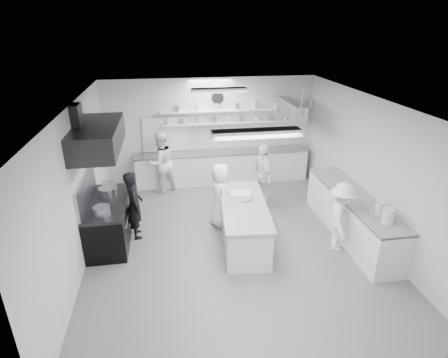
{
  "coord_description": "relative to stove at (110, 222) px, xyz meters",
  "views": [
    {
      "loc": [
        -1.26,
        -6.69,
        4.4
      ],
      "look_at": [
        -0.08,
        0.6,
        1.21
      ],
      "focal_mm": 29.19,
      "sensor_mm": 36.0,
      "label": 1
    }
  ],
  "objects": [
    {
      "name": "floor",
      "position": [
        2.6,
        -0.4,
        -0.46
      ],
      "size": [
        6.0,
        7.0,
        0.02
      ],
      "primitive_type": "cube",
      "color": "gray",
      "rests_on": "ground"
    },
    {
      "name": "ceiling",
      "position": [
        2.6,
        -0.4,
        2.56
      ],
      "size": [
        6.0,
        7.0,
        0.02
      ],
      "primitive_type": "cube",
      "color": "silver",
      "rests_on": "wall_back"
    },
    {
      "name": "wall_back",
      "position": [
        2.6,
        3.1,
        1.05
      ],
      "size": [
        6.0,
        0.04,
        3.0
      ],
      "primitive_type": "cube",
      "color": "beige",
      "rests_on": "floor"
    },
    {
      "name": "wall_front",
      "position": [
        2.6,
        -3.9,
        1.05
      ],
      "size": [
        6.0,
        0.04,
        3.0
      ],
      "primitive_type": "cube",
      "color": "beige",
      "rests_on": "floor"
    },
    {
      "name": "wall_left",
      "position": [
        -0.4,
        -0.4,
        1.05
      ],
      "size": [
        0.04,
        7.0,
        3.0
      ],
      "primitive_type": "cube",
      "color": "beige",
      "rests_on": "floor"
    },
    {
      "name": "wall_right",
      "position": [
        5.6,
        -0.4,
        1.05
      ],
      "size": [
        0.04,
        7.0,
        3.0
      ],
      "primitive_type": "cube",
      "color": "beige",
      "rests_on": "floor"
    },
    {
      "name": "stove",
      "position": [
        0.0,
        0.0,
        0.0
      ],
      "size": [
        0.8,
        1.8,
        0.9
      ],
      "primitive_type": "cube",
      "color": "black",
      "rests_on": "floor"
    },
    {
      "name": "exhaust_hood",
      "position": [
        0.0,
        -0.0,
        1.9
      ],
      "size": [
        0.85,
        2.0,
        0.5
      ],
      "primitive_type": "cube",
      "color": "black",
      "rests_on": "wall_left"
    },
    {
      "name": "back_counter",
      "position": [
        2.9,
        2.8,
        0.01
      ],
      "size": [
        5.0,
        0.6,
        0.92
      ],
      "primitive_type": "cube",
      "color": "white",
      "rests_on": "floor"
    },
    {
      "name": "shelf_lower",
      "position": [
        3.3,
        2.97,
        1.3
      ],
      "size": [
        4.2,
        0.26,
        0.04
      ],
      "primitive_type": "cube",
      "color": "white",
      "rests_on": "wall_back"
    },
    {
      "name": "shelf_upper",
      "position": [
        3.3,
        2.97,
        1.65
      ],
      "size": [
        4.2,
        0.26,
        0.04
      ],
      "primitive_type": "cube",
      "color": "white",
      "rests_on": "wall_back"
    },
    {
      "name": "pass_through_window",
      "position": [
        1.3,
        3.08,
        1.0
      ],
      "size": [
        1.3,
        0.04,
        1.0
      ],
      "primitive_type": "cube",
      "color": "black",
      "rests_on": "wall_back"
    },
    {
      "name": "wall_clock",
      "position": [
        2.8,
        3.06,
        2.0
      ],
      "size": [
        0.32,
        0.05,
        0.32
      ],
      "primitive_type": "cylinder",
      "rotation": [
        1.57,
        0.0,
        0.0
      ],
      "color": "white",
      "rests_on": "wall_back"
    },
    {
      "name": "right_counter",
      "position": [
        5.25,
        -0.6,
        0.02
      ],
      "size": [
        0.74,
        3.3,
        0.94
      ],
      "primitive_type": "cube",
      "color": "white",
      "rests_on": "floor"
    },
    {
      "name": "pot_rack",
      "position": [
        4.6,
        2.0,
        1.85
      ],
      "size": [
        0.3,
        1.6,
        0.4
      ],
      "primitive_type": "cube",
      "color": "#9397A1",
      "rests_on": "ceiling"
    },
    {
      "name": "light_fixture_front",
      "position": [
        2.6,
        -2.2,
        2.49
      ],
      "size": [
        1.3,
        0.25,
        0.1
      ],
      "primitive_type": "cube",
      "color": "white",
      "rests_on": "ceiling"
    },
    {
      "name": "light_fixture_rear",
      "position": [
        2.6,
        1.4,
        2.49
      ],
      "size": [
        1.3,
        0.25,
        0.1
      ],
      "primitive_type": "cube",
      "color": "white",
      "rests_on": "ceiling"
    },
    {
      "name": "prep_island",
      "position": [
        2.84,
        -0.47,
        -0.03
      ],
      "size": [
        1.08,
        2.37,
        0.85
      ],
      "primitive_type": "cube",
      "rotation": [
        0.0,
        0.0,
        -0.1
      ],
      "color": "white",
      "rests_on": "floor"
    },
    {
      "name": "stove_pot",
      "position": [
        0.0,
        0.28,
        0.57
      ],
      "size": [
        0.37,
        0.37,
        0.23
      ],
      "primitive_type": "cylinder",
      "color": "#9397A1",
      "rests_on": "stove"
    },
    {
      "name": "cook_stove",
      "position": [
        0.54,
        0.12,
        0.32
      ],
      "size": [
        0.47,
        0.62,
        1.53
      ],
      "primitive_type": "imported",
      "rotation": [
        0.0,
        0.0,
        1.76
      ],
      "color": "black",
      "rests_on": "floor"
    },
    {
      "name": "cook_back",
      "position": [
        1.12,
        2.4,
        0.41
      ],
      "size": [
        1.05,
        1.0,
        1.72
      ],
      "primitive_type": "imported",
      "rotation": [
        0.0,
        0.0,
        -2.58
      ],
      "color": "white",
      "rests_on": "floor"
    },
    {
      "name": "cook_island_left",
      "position": [
        2.46,
        0.32,
        0.31
      ],
      "size": [
        0.52,
        0.77,
        1.52
      ],
      "primitive_type": "imported",
      "rotation": [
        0.0,
        0.0,
        1.62
      ],
      "color": "white",
      "rests_on": "floor"
    },
    {
      "name": "cook_island_right",
      "position": [
        3.66,
        1.12,
        0.37
      ],
      "size": [
        0.48,
        0.99,
        1.65
      ],
      "primitive_type": "imported",
      "rotation": [
        0.0,
        0.0,
        -1.49
      ],
      "color": "white",
      "rests_on": "floor"
    },
    {
      "name": "cook_right",
      "position": [
        4.73,
        -1.07,
        0.3
      ],
      "size": [
        0.88,
        1.1,
        1.49
      ],
      "primitive_type": "imported",
      "rotation": [
        0.0,
        0.0,
        1.18
      ],
      "color": "white",
      "rests_on": "floor"
    },
    {
      "name": "bowl_island_a",
      "position": [
        2.92,
        -0.26,
        0.43
      ],
      "size": [
        0.35,
        0.35,
        0.07
      ],
      "primitive_type": "imported",
      "rotation": [
        0.0,
        0.0,
        0.26
      ],
      "color": "#9397A1",
      "rests_on": "prep_island"
    },
    {
      "name": "bowl_island_b",
      "position": [
        2.61,
        -0.35,
        0.43
      ],
      "size": [
        0.22,
        0.22,
        0.07
      ],
      "primitive_type": "imported",
      "rotation": [
        0.0,
        0.0,
        0.05
      ],
      "color": "white",
      "rests_on": "prep_island"
    },
    {
      "name": "bowl_right",
      "position": [
        5.26,
        -1.44,
        0.52
      ],
      "size": [
        0.28,
        0.28,
        0.06
      ],
      "primitive_type": "imported",
      "rotation": [
        0.0,
        0.0,
        -0.13
      ],
      "color": "white",
      "rests_on": "right_counter"
    }
  ]
}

